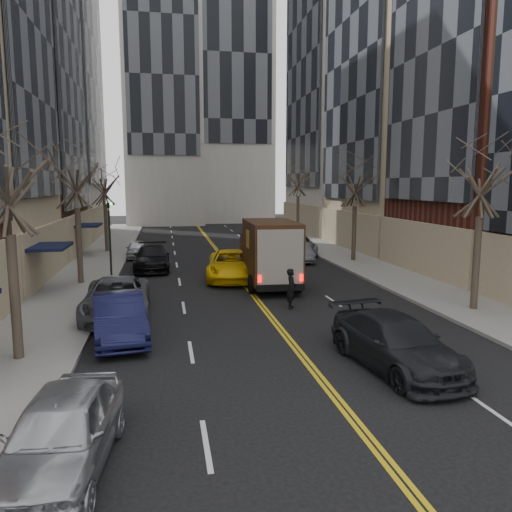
{
  "coord_description": "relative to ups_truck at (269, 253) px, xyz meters",
  "views": [
    {
      "loc": [
        -4.25,
        -7.94,
        5.51
      ],
      "look_at": [
        -0.15,
        14.33,
        2.2
      ],
      "focal_mm": 35.0,
      "sensor_mm": 36.0,
      "label": 1
    }
  ],
  "objects": [
    {
      "name": "tree_rt_near",
      "position": [
        7.56,
        -6.96,
        4.66
      ],
      "size": [
        3.2,
        3.2,
        8.71
      ],
      "color": "#382D23",
      "rests_on": "sidewalk_right"
    },
    {
      "name": "parked_rt_b",
      "position": [
        4.79,
        11.65,
        -1.04
      ],
      "size": [
        3.09,
        5.64,
        1.5
      ],
      "primitive_type": "imported",
      "rotation": [
        0.0,
        0.0,
        -0.12
      ],
      "color": "#ADB0B6",
      "rests_on": "ground"
    },
    {
      "name": "streetwall_right",
      "position": [
        15.14,
        14.24,
        13.3
      ],
      "size": [
        12.26,
        49.0,
        34.0
      ],
      "color": "#4C301E",
      "rests_on": "ground"
    },
    {
      "name": "tree_rt_far",
      "position": [
        7.56,
        22.04,
        4.95
      ],
      "size": [
        3.2,
        3.2,
        9.11
      ],
      "color": "#382D23",
      "rests_on": "sidewalk_right"
    },
    {
      "name": "parked_lf_b",
      "position": [
        -7.16,
        -8.18,
        -0.98
      ],
      "size": [
        2.38,
        5.11,
        1.62
      ],
      "primitive_type": "imported",
      "rotation": [
        0.0,
        0.0,
        0.14
      ],
      "color": "black",
      "rests_on": "ground"
    },
    {
      "name": "parked_lf_e",
      "position": [
        -7.54,
        11.81,
        -1.14
      ],
      "size": [
        1.64,
        3.86,
        1.3
      ],
      "primitive_type": "imported",
      "rotation": [
        0.0,
        0.0,
        0.03
      ],
      "color": "#B4B6BC",
      "rests_on": "ground"
    },
    {
      "name": "tree_lf_far",
      "position": [
        -10.04,
        15.04,
        4.23
      ],
      "size": [
        3.2,
        3.2,
        8.12
      ],
      "color": "#382D23",
      "rests_on": "sidewalk_left"
    },
    {
      "name": "parked_rt_a",
      "position": [
        3.86,
        7.91,
        -1.12
      ],
      "size": [
        1.57,
        4.1,
        1.33
      ],
      "primitive_type": "imported",
      "rotation": [
        0.0,
        0.0,
        -0.04
      ],
      "color": "#53565B",
      "rests_on": "ground"
    },
    {
      "name": "parked_lf_d",
      "position": [
        -6.34,
        6.35,
        -1.0
      ],
      "size": [
        2.22,
        5.43,
        1.57
      ],
      "primitive_type": "imported",
      "rotation": [
        0.0,
        0.0,
        0.0
      ],
      "color": "black",
      "rests_on": "ground"
    },
    {
      "name": "sidewalk_right",
      "position": [
        7.76,
        9.04,
        -1.72
      ],
      "size": [
        4.0,
        66.0,
        0.15
      ],
      "primitive_type": "cube",
      "color": "slate",
      "rests_on": "ground"
    },
    {
      "name": "sidewalk_left",
      "position": [
        -10.24,
        9.04,
        -1.72
      ],
      "size": [
        4.0,
        66.0,
        0.15
      ],
      "primitive_type": "cube",
      "color": "slate",
      "rests_on": "ground"
    },
    {
      "name": "observer_sedan",
      "position": [
        1.22,
        -12.52,
        -1.01
      ],
      "size": [
        2.85,
        5.63,
        1.57
      ],
      "rotation": [
        0.0,
        0.0,
        0.13
      ],
      "color": "black",
      "rests_on": "ground"
    },
    {
      "name": "tree_rt_mid",
      "position": [
        7.56,
        7.04,
        4.38
      ],
      "size": [
        3.2,
        3.2,
        8.32
      ],
      "color": "#382D23",
      "rests_on": "sidewalk_right"
    },
    {
      "name": "pedestrian",
      "position": [
        -0.04,
        -4.93,
        -0.9
      ],
      "size": [
        0.62,
        0.76,
        1.79
      ],
      "primitive_type": "imported",
      "rotation": [
        0.0,
        0.0,
        1.23
      ],
      "color": "black",
      "rests_on": "ground"
    },
    {
      "name": "traffic_signal",
      "position": [
        -8.64,
        4.04,
        1.03
      ],
      "size": [
        0.29,
        0.26,
        4.7
      ],
      "color": "black",
      "rests_on": "sidewalk_left"
    },
    {
      "name": "parked_lf_c",
      "position": [
        -7.52,
        -5.07,
        -0.99
      ],
      "size": [
        2.78,
        5.8,
        1.59
      ],
      "primitive_type": "imported",
      "rotation": [
        0.0,
        0.0,
        0.02
      ],
      "color": "#52545A",
      "rests_on": "ground"
    },
    {
      "name": "taxi",
      "position": [
        -1.72,
        2.23,
        -0.96
      ],
      "size": [
        3.55,
        6.32,
        1.67
      ],
      "primitive_type": "imported",
      "rotation": [
        0.0,
        0.0,
        -0.14
      ],
      "color": "yellow",
      "rests_on": "ground"
    },
    {
      "name": "tree_lf_mid",
      "position": [
        -10.04,
        2.04,
        4.81
      ],
      "size": [
        3.2,
        3.2,
        8.91
      ],
      "color": "#382D23",
      "rests_on": "sidewalk_left"
    },
    {
      "name": "parked_rt_c",
      "position": [
        5.06,
        18.46,
        -1.05
      ],
      "size": [
        2.2,
        5.17,
        1.49
      ],
      "primitive_type": "imported",
      "rotation": [
        0.0,
        0.0,
        -0.02
      ],
      "color": "black",
      "rests_on": "ground"
    },
    {
      "name": "parked_lf_a",
      "position": [
        -7.54,
        -16.42,
        -1.01
      ],
      "size": [
        2.3,
        4.76,
        1.57
      ],
      "primitive_type": "imported",
      "rotation": [
        0.0,
        0.0,
        -0.1
      ],
      "color": "#ACAEB4",
      "rests_on": "ground"
    },
    {
      "name": "tree_lf_near",
      "position": [
        -10.04,
        -9.96,
        4.45
      ],
      "size": [
        3.2,
        3.2,
        8.41
      ],
      "color": "#382D23",
      "rests_on": "sidewalk_left"
    },
    {
      "name": "ground",
      "position": [
        -1.24,
        -17.96,
        -1.79
      ],
      "size": [
        160.0,
        160.0,
        0.0
      ],
      "primitive_type": "plane",
      "color": "black",
      "rests_on": "ground"
    },
    {
      "name": "ups_truck",
      "position": [
        0.0,
        0.0,
        0.0
      ],
      "size": [
        2.84,
        6.57,
        3.55
      ],
      "rotation": [
        0.0,
        0.0,
        -0.03
      ],
      "color": "black",
      "rests_on": "ground"
    }
  ]
}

